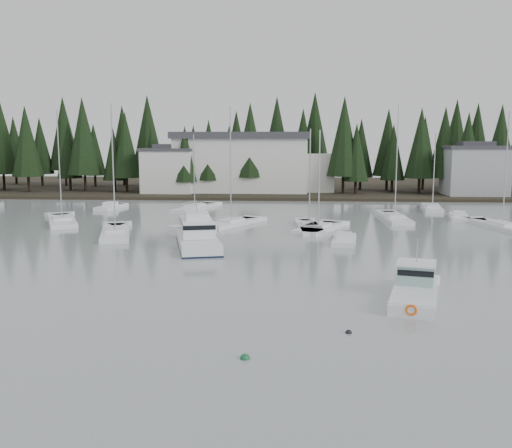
{
  "coord_description": "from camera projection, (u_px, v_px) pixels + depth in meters",
  "views": [
    {
      "loc": [
        4.35,
        -23.42,
        9.89
      ],
      "look_at": [
        1.18,
        26.8,
        2.5
      ],
      "focal_mm": 40.0,
      "sensor_mm": 36.0,
      "label": 1
    }
  ],
  "objects": [
    {
      "name": "cabin_cruiser_center",
      "position": [
        197.0,
        238.0,
        53.87
      ],
      "size": [
        6.21,
        11.96,
        4.92
      ],
      "rotation": [
        0.0,
        0.0,
        1.81
      ],
      "color": "white",
      "rests_on": "ground"
    },
    {
      "name": "sailboat_1",
      "position": [
        318.0,
        230.0,
        63.15
      ],
      "size": [
        6.18,
        9.09,
        11.58
      ],
      "rotation": [
        0.0,
        0.0,
        1.15
      ],
      "color": "white",
      "rests_on": "ground"
    },
    {
      "name": "mooring_buoy_dark",
      "position": [
        349.0,
        333.0,
        29.55
      ],
      "size": [
        0.35,
        0.35,
        0.35
      ],
      "primitive_type": "sphere",
      "color": "black",
      "rests_on": "ground"
    },
    {
      "name": "house_west",
      "position": [
        169.0,
        170.0,
        103.28
      ],
      "size": [
        9.54,
        7.42,
        8.75
      ],
      "color": "silver",
      "rests_on": "ground"
    },
    {
      "name": "far_shore_land",
      "position": [
        271.0,
        188.0,
        120.61
      ],
      "size": [
        240.0,
        54.0,
        1.0
      ],
      "primitive_type": "cube",
      "color": "black",
      "rests_on": "ground"
    },
    {
      "name": "runabout_1",
      "position": [
        344.0,
        242.0,
        55.4
      ],
      "size": [
        2.93,
        5.83,
        1.42
      ],
      "rotation": [
        0.0,
        0.0,
        1.44
      ],
      "color": "white",
      "rests_on": "ground"
    },
    {
      "name": "runabout_3",
      "position": [
        111.0,
        208.0,
        83.03
      ],
      "size": [
        3.27,
        6.52,
        1.42
      ],
      "rotation": [
        0.0,
        0.0,
        1.39
      ],
      "color": "white",
      "rests_on": "ground"
    },
    {
      "name": "sailboat_12",
      "position": [
        309.0,
        229.0,
        63.89
      ],
      "size": [
        3.23,
        10.06,
        11.69
      ],
      "rotation": [
        0.0,
        0.0,
        1.65
      ],
      "color": "white",
      "rests_on": "ground"
    },
    {
      "name": "runabout_4",
      "position": [
        459.0,
        218.0,
        72.09
      ],
      "size": [
        3.4,
        6.61,
        1.42
      ],
      "rotation": [
        0.0,
        0.0,
        1.37
      ],
      "color": "white",
      "rests_on": "ground"
    },
    {
      "name": "ground",
      "position": [
        190.0,
        369.0,
        24.83
      ],
      "size": [
        260.0,
        260.0,
        0.0
      ],
      "primitive_type": "plane",
      "color": "gray",
      "rests_on": "ground"
    },
    {
      "name": "harbor_inn",
      "position": [
        253.0,
        163.0,
        105.48
      ],
      "size": [
        29.5,
        11.5,
        10.9
      ],
      "color": "silver",
      "rests_on": "ground"
    },
    {
      "name": "sailboat_2",
      "position": [
        395.0,
        219.0,
        71.63
      ],
      "size": [
        2.9,
        10.69,
        14.74
      ],
      "rotation": [
        0.0,
        0.0,
        1.59
      ],
      "color": "white",
      "rests_on": "ground"
    },
    {
      "name": "sailboat_10",
      "position": [
        195.0,
        209.0,
        82.27
      ],
      "size": [
        5.45,
        11.02,
        11.28
      ],
      "rotation": [
        0.0,
        0.0,
        1.3
      ],
      "color": "white",
      "rests_on": "ground"
    },
    {
      "name": "sailboat_8",
      "position": [
        231.0,
        225.0,
        67.08
      ],
      "size": [
        6.64,
        8.98,
        14.35
      ],
      "rotation": [
        0.0,
        0.0,
        1.07
      ],
      "color": "white",
      "rests_on": "ground"
    },
    {
      "name": "sailboat_0",
      "position": [
        502.0,
        228.0,
        64.52
      ],
      "size": [
        4.96,
        11.17,
        13.64
      ],
      "rotation": [
        0.0,
        0.0,
        1.79
      ],
      "color": "white",
      "rests_on": "ground"
    },
    {
      "name": "sailboat_9",
      "position": [
        116.0,
        234.0,
        60.19
      ],
      "size": [
        5.7,
        11.34,
        14.19
      ],
      "rotation": [
        0.0,
        0.0,
        1.85
      ],
      "color": "white",
      "rests_on": "ground"
    },
    {
      "name": "conifer_treeline",
      "position": [
        269.0,
        192.0,
        109.75
      ],
      "size": [
        200.0,
        22.0,
        20.0
      ],
      "primitive_type": null,
      "color": "black",
      "rests_on": "ground"
    },
    {
      "name": "house_east_a",
      "position": [
        474.0,
        169.0,
        98.9
      ],
      "size": [
        10.6,
        8.48,
        9.25
      ],
      "color": "#999EA0",
      "rests_on": "ground"
    },
    {
      "name": "lobster_boat_teal",
      "position": [
        415.0,
        292.0,
        35.67
      ],
      "size": [
        4.42,
        7.94,
        4.19
      ],
      "rotation": [
        0.0,
        0.0,
        1.32
      ],
      "color": "white",
      "rests_on": "ground"
    },
    {
      "name": "sailboat_7",
      "position": [
        62.0,
        222.0,
        69.1
      ],
      "size": [
        7.29,
        11.13,
        14.03
      ],
      "rotation": [
        0.0,
        0.0,
        2.01
      ],
      "color": "white",
      "rests_on": "ground"
    },
    {
      "name": "sailboat_3",
      "position": [
        432.0,
        210.0,
        81.75
      ],
      "size": [
        3.64,
        8.42,
        11.52
      ],
      "rotation": [
        0.0,
        0.0,
        1.42
      ],
      "color": "white",
      "rests_on": "ground"
    },
    {
      "name": "mooring_buoy_green",
      "position": [
        245.0,
        359.0,
        26.07
      ],
      "size": [
        0.47,
        0.47,
        0.47
      ],
      "primitive_type": "sphere",
      "color": "#145933",
      "rests_on": "ground"
    }
  ]
}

